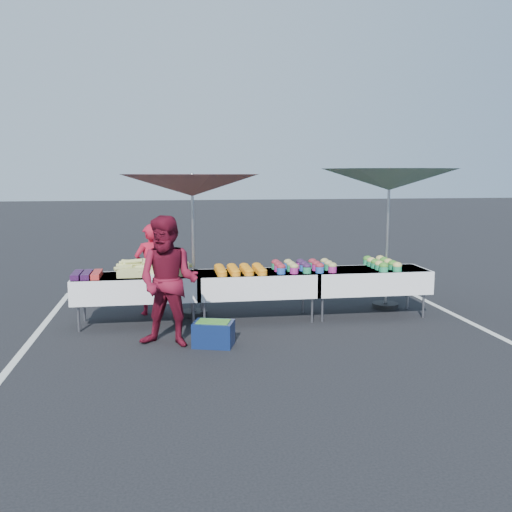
{
  "coord_description": "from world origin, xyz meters",
  "views": [
    {
      "loc": [
        -1.34,
        -8.53,
        2.26
      ],
      "look_at": [
        0.0,
        0.0,
        1.0
      ],
      "focal_mm": 40.0,
      "sensor_mm": 36.0,
      "label": 1
    }
  ],
  "objects": [
    {
      "name": "stripe_right",
      "position": [
        3.2,
        0.0,
        0.0
      ],
      "size": [
        0.1,
        5.0,
        0.0
      ],
      "primitive_type": "cube",
      "color": "silver",
      "rests_on": "ground"
    },
    {
      "name": "storage_bin",
      "position": [
        -0.76,
        -1.26,
        0.17
      ],
      "size": [
        0.6,
        0.51,
        0.33
      ],
      "rotation": [
        0.0,
        0.0,
        -0.3
      ],
      "color": "#0D1C45",
      "rests_on": "ground"
    },
    {
      "name": "berry_punnets",
      "position": [
        -2.51,
        -0.06,
        0.79
      ],
      "size": [
        0.4,
        0.54,
        0.08
      ],
      "color": "black",
      "rests_on": "table_left"
    },
    {
      "name": "potato_cups",
      "position": [
        0.75,
        0.0,
        0.83
      ],
      "size": [
        0.94,
        0.58,
        0.16
      ],
      "color": "#2553B0",
      "rests_on": "table_right"
    },
    {
      "name": "table_center",
      "position": [
        0.0,
        0.0,
        0.58
      ],
      "size": [
        1.86,
        0.81,
        0.75
      ],
      "color": "white",
      "rests_on": "ground"
    },
    {
      "name": "umbrella_right",
      "position": [
        2.28,
        0.44,
        2.14
      ],
      "size": [
        2.35,
        2.35,
        2.36
      ],
      "rotation": [
        0.0,
        0.0,
        -0.02
      ],
      "color": "black",
      "rests_on": "ground"
    },
    {
      "name": "table_left",
      "position": [
        -1.8,
        0.0,
        0.58
      ],
      "size": [
        1.86,
        0.81,
        0.75
      ],
      "color": "white",
      "rests_on": "ground"
    },
    {
      "name": "stripe_left",
      "position": [
        -3.2,
        0.0,
        0.0
      ],
      "size": [
        0.1,
        5.0,
        0.0
      ],
      "primitive_type": "cube",
      "color": "silver",
      "rests_on": "ground"
    },
    {
      "name": "customer",
      "position": [
        -1.34,
        -1.15,
        0.86
      ],
      "size": [
        1.01,
        0.9,
        1.72
      ],
      "primitive_type": "imported",
      "rotation": [
        0.0,
        0.0,
        -0.36
      ],
      "color": "maroon",
      "rests_on": "ground"
    },
    {
      "name": "carrot_bowls",
      "position": [
        -0.25,
        -0.01,
        0.8
      ],
      "size": [
        0.75,
        0.69,
        0.11
      ],
      "color": "orange",
      "rests_on": "table_center"
    },
    {
      "name": "bean_baskets",
      "position": [
        2.06,
        0.08,
        0.82
      ],
      "size": [
        0.36,
        0.86,
        0.15
      ],
      "color": "#238D59",
      "rests_on": "table_right"
    },
    {
      "name": "umbrella_left",
      "position": [
        -0.94,
        0.4,
        2.06
      ],
      "size": [
        2.6,
        2.6,
        2.27
      ],
      "rotation": [
        0.0,
        0.0,
        0.19
      ],
      "color": "black",
      "rests_on": "ground"
    },
    {
      "name": "ground",
      "position": [
        0.0,
        0.0,
        0.0
      ],
      "size": [
        80.0,
        80.0,
        0.0
      ],
      "primitive_type": "plane",
      "color": "black"
    },
    {
      "name": "corn_pile",
      "position": [
        -1.56,
        0.04,
        0.84
      ],
      "size": [
        1.16,
        0.57,
        0.26
      ],
      "color": "tan",
      "rests_on": "table_left"
    },
    {
      "name": "plastic_bags",
      "position": [
        -1.5,
        -0.3,
        0.78
      ],
      "size": [
        0.3,
        0.25,
        0.05
      ],
      "primitive_type": "cube",
      "color": "white",
      "rests_on": "table_left"
    },
    {
      "name": "vendor",
      "position": [
        -1.61,
        0.64,
        0.73
      ],
      "size": [
        0.63,
        0.53,
        1.46
      ],
      "primitive_type": "imported",
      "rotation": [
        0.0,
        0.0,
        3.54
      ],
      "color": "#A9132C",
      "rests_on": "ground"
    },
    {
      "name": "table_right",
      "position": [
        1.8,
        0.0,
        0.58
      ],
      "size": [
        1.86,
        0.81,
        0.75
      ],
      "color": "white",
      "rests_on": "ground"
    }
  ]
}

